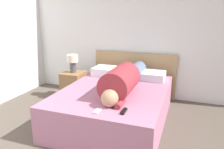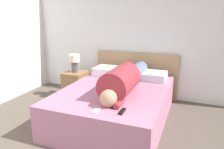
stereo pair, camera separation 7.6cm
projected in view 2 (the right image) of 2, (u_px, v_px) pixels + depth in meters
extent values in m
cube|color=white|center=(139.00, 27.00, 3.97)|extent=(5.40, 0.06, 2.60)
cube|color=#B2708E|center=(116.00, 104.00, 3.22)|extent=(1.44, 1.93, 0.48)
cube|color=tan|center=(136.00, 75.00, 4.15)|extent=(1.56, 0.04, 0.84)
cube|color=olive|center=(75.00, 85.00, 4.09)|extent=(0.37, 0.39, 0.50)
cylinder|color=#4C4C51|center=(75.00, 67.00, 4.00)|extent=(0.11, 0.11, 0.19)
cylinder|color=beige|center=(74.00, 58.00, 3.95)|extent=(0.20, 0.20, 0.13)
sphere|color=tan|center=(108.00, 98.00, 2.52)|extent=(0.21, 0.21, 0.21)
cylinder|color=#992D38|center=(120.00, 81.00, 2.85)|extent=(0.38, 0.68, 0.38)
cylinder|color=slate|center=(135.00, 73.00, 3.54)|extent=(0.24, 0.80, 0.24)
cylinder|color=#992D38|center=(119.00, 104.00, 2.54)|extent=(0.07, 0.22, 0.07)
cube|color=white|center=(110.00, 71.00, 3.85)|extent=(0.53, 0.39, 0.14)
cube|color=white|center=(150.00, 76.00, 3.60)|extent=(0.51, 0.39, 0.12)
cube|color=black|center=(122.00, 111.00, 2.39)|extent=(0.04, 0.15, 0.02)
cube|color=#B2B7BC|center=(96.00, 111.00, 2.42)|extent=(0.06, 0.13, 0.01)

